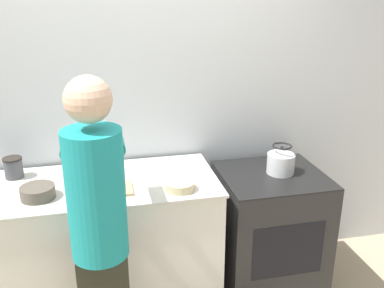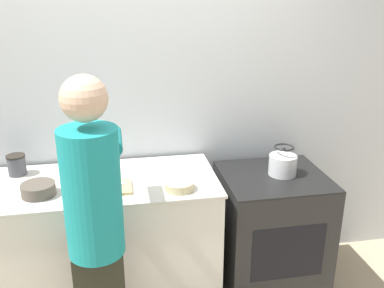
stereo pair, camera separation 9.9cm
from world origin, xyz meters
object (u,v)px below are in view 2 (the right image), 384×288
object	(u,v)px
kettle	(283,163)
canister_jar	(17,165)
cutting_board	(105,188)
bowl_prep	(179,186)
knife	(106,185)
person	(95,223)
oven	(270,232)

from	to	relation	value
kettle	canister_jar	size ratio (longest dim) A/B	1.50
cutting_board	canister_jar	distance (m)	0.66
cutting_board	bowl_prep	world-z (taller)	bowl_prep
knife	kettle	distance (m)	1.19
person	canister_jar	bearing A→B (deg)	124.07
cutting_board	knife	xyz separation A→B (m)	(0.01, 0.03, 0.01)
cutting_board	kettle	bearing A→B (deg)	5.96
oven	bowl_prep	size ratio (longest dim) A/B	4.96
person	canister_jar	size ratio (longest dim) A/B	12.70
cutting_board	canister_jar	bearing A→B (deg)	149.38
oven	knife	distance (m)	1.24
kettle	oven	bearing A→B (deg)	-171.31
oven	kettle	xyz separation A→B (m)	(0.06, 0.01, 0.53)
kettle	bowl_prep	xyz separation A→B (m)	(-0.75, -0.20, -0.01)
knife	canister_jar	bearing A→B (deg)	151.56
cutting_board	oven	bearing A→B (deg)	5.82
knife	bowl_prep	xyz separation A→B (m)	(0.43, -0.11, 0.01)
canister_jar	person	bearing A→B (deg)	-55.93
cutting_board	canister_jar	size ratio (longest dim) A/B	2.38
bowl_prep	canister_jar	world-z (taller)	canister_jar
oven	cutting_board	xyz separation A→B (m)	(-1.14, -0.12, 0.50)
oven	knife	bearing A→B (deg)	-175.47
oven	knife	world-z (taller)	knife
kettle	knife	bearing A→B (deg)	-175.26
person	canister_jar	world-z (taller)	person
oven	canister_jar	distance (m)	1.80
knife	kettle	bearing A→B (deg)	4.41
knife	kettle	world-z (taller)	kettle
kettle	cutting_board	bearing A→B (deg)	-174.04
canister_jar	oven	bearing A→B (deg)	-7.29
oven	person	xyz separation A→B (m)	(-1.18, -0.55, 0.52)
oven	person	size ratio (longest dim) A/B	0.51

